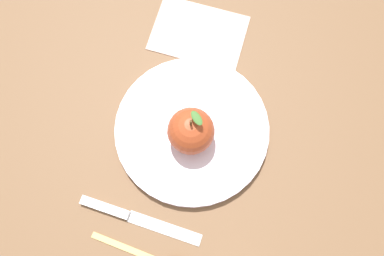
{
  "coord_description": "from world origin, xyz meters",
  "views": [
    {
      "loc": [
        -0.08,
        -0.14,
        0.63
      ],
      "look_at": [
        0.02,
        -0.0,
        0.02
      ],
      "focal_mm": 37.29,
      "sensor_mm": 36.0,
      "label": 1
    }
  ],
  "objects_px": {
    "dinner_plate": "(192,130)",
    "knife": "(129,216)",
    "apple": "(191,131)",
    "linen_napkin": "(199,33)"
  },
  "relations": [
    {
      "from": "dinner_plate",
      "to": "knife",
      "type": "distance_m",
      "value": 0.17
    },
    {
      "from": "dinner_plate",
      "to": "apple",
      "type": "xyz_separation_m",
      "value": [
        -0.01,
        -0.01,
        0.04
      ]
    },
    {
      "from": "dinner_plate",
      "to": "linen_napkin",
      "type": "height_order",
      "value": "dinner_plate"
    },
    {
      "from": "apple",
      "to": "knife",
      "type": "height_order",
      "value": "apple"
    },
    {
      "from": "dinner_plate",
      "to": "apple",
      "type": "bearing_deg",
      "value": -131.98
    },
    {
      "from": "knife",
      "to": "linen_napkin",
      "type": "relative_size",
      "value": 1.04
    },
    {
      "from": "linen_napkin",
      "to": "knife",
      "type": "bearing_deg",
      "value": -144.24
    },
    {
      "from": "apple",
      "to": "linen_napkin",
      "type": "bearing_deg",
      "value": 50.77
    },
    {
      "from": "dinner_plate",
      "to": "linen_napkin",
      "type": "relative_size",
      "value": 1.55
    },
    {
      "from": "dinner_plate",
      "to": "linen_napkin",
      "type": "distance_m",
      "value": 0.18
    }
  ]
}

